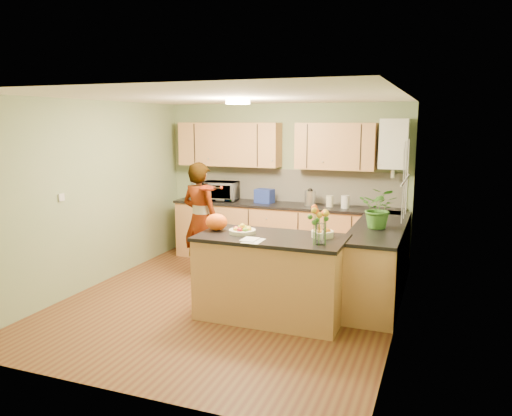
% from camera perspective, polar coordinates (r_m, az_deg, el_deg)
% --- Properties ---
extents(floor, '(4.50, 4.50, 0.00)m').
position_cam_1_polar(floor, '(6.33, -3.02, -10.68)').
color(floor, '#5A2C19').
rests_on(floor, ground).
extents(ceiling, '(4.00, 4.50, 0.02)m').
position_cam_1_polar(ceiling, '(5.93, -3.25, 12.54)').
color(ceiling, white).
rests_on(ceiling, wall_back).
extents(wall_back, '(4.00, 0.02, 2.50)m').
position_cam_1_polar(wall_back, '(8.10, 3.32, 2.98)').
color(wall_back, gray).
rests_on(wall_back, floor).
extents(wall_front, '(4.00, 0.02, 2.50)m').
position_cam_1_polar(wall_front, '(4.10, -15.98, -4.28)').
color(wall_front, gray).
rests_on(wall_front, floor).
extents(wall_left, '(0.02, 4.50, 2.50)m').
position_cam_1_polar(wall_left, '(7.05, -18.18, 1.46)').
color(wall_left, gray).
rests_on(wall_left, floor).
extents(wall_right, '(0.02, 4.50, 2.50)m').
position_cam_1_polar(wall_right, '(5.52, 16.22, -0.67)').
color(wall_right, gray).
rests_on(wall_right, floor).
extents(back_counter, '(3.64, 0.62, 0.94)m').
position_cam_1_polar(back_counter, '(7.92, 3.30, -2.91)').
color(back_counter, '#B88449').
rests_on(back_counter, floor).
extents(right_counter, '(0.62, 2.24, 0.94)m').
position_cam_1_polar(right_counter, '(6.55, 13.88, -5.93)').
color(right_counter, '#B88449').
rests_on(right_counter, floor).
extents(splashback, '(3.60, 0.02, 0.52)m').
position_cam_1_polar(splashback, '(8.06, 3.97, 2.58)').
color(splashback, beige).
rests_on(splashback, back_counter).
extents(upper_cabinets, '(3.20, 0.34, 0.70)m').
position_cam_1_polar(upper_cabinets, '(7.94, 1.77, 7.20)').
color(upper_cabinets, '#B88449').
rests_on(upper_cabinets, wall_back).
extents(boiler, '(0.40, 0.30, 0.86)m').
position_cam_1_polar(boiler, '(7.55, 15.50, 7.06)').
color(boiler, silver).
rests_on(boiler, wall_back).
extents(window_right, '(0.01, 1.30, 1.05)m').
position_cam_1_polar(window_right, '(6.07, 16.76, 3.10)').
color(window_right, silver).
rests_on(window_right, wall_right).
extents(light_switch, '(0.02, 0.09, 0.09)m').
position_cam_1_polar(light_switch, '(6.58, -21.36, 1.14)').
color(light_switch, silver).
rests_on(light_switch, wall_left).
extents(ceiling_lamp, '(0.30, 0.30, 0.07)m').
position_cam_1_polar(ceiling_lamp, '(6.21, -2.09, 12.08)').
color(ceiling_lamp, '#FFEABF').
rests_on(ceiling_lamp, ceiling).
extents(peninsula_island, '(1.66, 0.85, 0.95)m').
position_cam_1_polar(peninsula_island, '(5.73, 1.73, -7.85)').
color(peninsula_island, '#B88449').
rests_on(peninsula_island, floor).
extents(fruit_dish, '(0.31, 0.31, 0.11)m').
position_cam_1_polar(fruit_dish, '(5.71, -1.57, -2.50)').
color(fruit_dish, beige).
rests_on(fruit_dish, peninsula_island).
extents(orange_bowl, '(0.25, 0.25, 0.14)m').
position_cam_1_polar(orange_bowl, '(5.58, 7.61, -2.71)').
color(orange_bowl, beige).
rests_on(orange_bowl, peninsula_island).
extents(flower_vase, '(0.26, 0.26, 0.48)m').
position_cam_1_polar(flower_vase, '(5.21, 7.38, -0.70)').
color(flower_vase, silver).
rests_on(flower_vase, peninsula_island).
extents(orange_bag, '(0.30, 0.27, 0.20)m').
position_cam_1_polar(orange_bag, '(5.89, -4.54, -1.61)').
color(orange_bag, '#F75E14').
rests_on(orange_bag, peninsula_island).
extents(papers, '(0.20, 0.27, 0.01)m').
position_cam_1_polar(papers, '(5.36, -0.31, -3.75)').
color(papers, white).
rests_on(papers, peninsula_island).
extents(violinist, '(0.68, 0.53, 1.66)m').
position_cam_1_polar(violinist, '(7.22, -6.37, -1.32)').
color(violinist, tan).
rests_on(violinist, floor).
extents(violin, '(0.62, 0.54, 0.16)m').
position_cam_1_polar(violin, '(6.85, -5.80, 2.31)').
color(violin, '#561705').
rests_on(violin, violinist).
extents(microwave, '(0.60, 0.45, 0.31)m').
position_cam_1_polar(microwave, '(8.20, -4.07, 1.96)').
color(microwave, silver).
rests_on(microwave, back_counter).
extents(blue_box, '(0.30, 0.24, 0.22)m').
position_cam_1_polar(blue_box, '(7.92, 0.97, 1.38)').
color(blue_box, navy).
rests_on(blue_box, back_counter).
extents(kettle, '(0.17, 0.17, 0.31)m').
position_cam_1_polar(kettle, '(7.71, 6.20, 1.21)').
color(kettle, silver).
rests_on(kettle, back_counter).
extents(jar_cream, '(0.14, 0.14, 0.17)m').
position_cam_1_polar(jar_cream, '(7.65, 8.43, 0.77)').
color(jar_cream, beige).
rests_on(jar_cream, back_counter).
extents(jar_white, '(0.14, 0.14, 0.19)m').
position_cam_1_polar(jar_white, '(7.55, 10.15, 0.69)').
color(jar_white, silver).
rests_on(jar_white, back_counter).
extents(potted_plant, '(0.50, 0.45, 0.50)m').
position_cam_1_polar(potted_plant, '(6.19, 13.92, -0.01)').
color(potted_plant, '#397426').
rests_on(potted_plant, right_counter).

